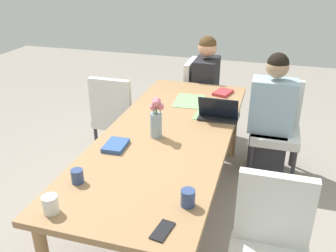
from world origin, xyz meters
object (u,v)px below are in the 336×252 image
Objects in this scene: person_head_right_left_near at (205,96)px; book_red_cover at (223,93)px; chair_near_left_far at (270,248)px; coffee_mug_centre_left at (188,198)px; coffee_mug_near_right at (50,204)px; chair_near_left_mid at (277,123)px; phone_black at (163,231)px; laptop_near_left_mid at (219,114)px; chair_far_right_near at (116,114)px; book_blue_cover at (116,145)px; person_near_left_mid at (270,123)px; dining_table at (168,140)px; flower_vase at (156,118)px; chair_head_right_left_near at (200,96)px; coffee_mug_near_left at (77,176)px.

person_head_right_left_near reaches higher than book_red_cover.
chair_near_left_far is 9.47× the size of coffee_mug_centre_left.
coffee_mug_near_right is 2.10m from book_red_cover.
phone_black is at bearing 165.59° from chair_near_left_mid.
chair_near_left_far is 0.65m from phone_black.
laptop_near_left_mid is (-0.61, 0.47, 0.29)m from chair_near_left_mid.
book_blue_cover is (-1.08, -0.49, 0.27)m from chair_far_right_near.
book_red_cover is at bearing -152.15° from person_head_right_left_near.
chair_near_left_far is at bearing 129.86° from phone_black.
coffee_mug_centre_left is at bearing 167.21° from person_near_left_mid.
chair_near_left_mid is 1.00× the size of chair_far_right_near.
flower_vase reaches higher than dining_table.
laptop_near_left_mid is (1.09, 0.48, 0.29)m from chair_near_left_far.
coffee_mug_centre_left is 0.80m from book_blue_cover.
coffee_mug_near_left is at bearing 173.63° from chair_head_right_left_near.
person_head_right_left_near is 2.54m from coffee_mug_near_right.
coffee_mug_near_right is (-0.98, 0.25, -0.10)m from flower_vase.
person_head_right_left_near reaches higher than book_blue_cover.
coffee_mug_near_right is at bearing 106.60° from chair_near_left_far.
flower_vase reaches higher than coffee_mug_centre_left.
flower_vase reaches higher than coffee_mug_near_left.
dining_table is at bearing 179.49° from person_head_right_left_near.
chair_far_right_near is at bearing 35.60° from coffee_mug_centre_left.
phone_black is at bearing -87.65° from coffee_mug_near_right.
person_near_left_mid is 0.73m from laptop_near_left_mid.
phone_black is at bearing -113.34° from coffee_mug_near_left.
book_blue_cover is at bearing 172.83° from book_red_cover.
chair_near_left_far reaches higher than coffee_mug_near_right.
book_red_cover is at bearing -18.69° from coffee_mug_near_left.
chair_near_left_far reaches higher than book_blue_cover.
book_red_cover is (0.20, -1.04, 0.26)m from chair_far_right_near.
chair_head_right_left_near is 1.24m from laptop_near_left_mid.
coffee_mug_near_left is at bearing 158.16° from dining_table.
chair_head_right_left_near is 4.50× the size of book_red_cover.
chair_far_right_near is 4.50× the size of book_blue_cover.
chair_far_right_near is 1.09m from book_red_cover.
person_head_right_left_near is at bearing -164.60° from phone_black.
phone_black is at bearing 163.28° from coffee_mug_centre_left.
person_near_left_mid is 12.58× the size of coffee_mug_centre_left.
dining_table is 2.65× the size of chair_near_left_far.
coffee_mug_centre_left is at bearing -150.42° from flower_vase.
book_red_cover is at bearing -79.04° from chair_far_right_near.
coffee_mug_near_left is (-0.79, 0.32, 0.11)m from dining_table.
laptop_near_left_mid is at bearing 142.31° from person_near_left_mid.
chair_head_right_left_near reaches higher than phone_black.
coffee_mug_near_right is at bearing 151.40° from chair_near_left_mid.
book_red_cover is at bearing 2.63° from coffee_mug_centre_left.
person_near_left_mid is at bearing -32.15° from coffee_mug_near_left.
coffee_mug_centre_left reaches higher than book_blue_cover.
book_red_cover is 1.33× the size of phone_black.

